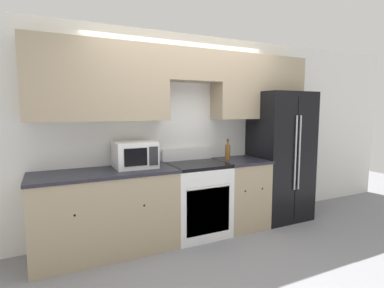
# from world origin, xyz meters

# --- Properties ---
(ground_plane) EXTENTS (12.00, 12.00, 0.00)m
(ground_plane) POSITION_xyz_m (0.00, 0.00, 0.00)
(ground_plane) COLOR gray
(wall_back) EXTENTS (8.00, 0.39, 2.60)m
(wall_back) POSITION_xyz_m (-0.00, 0.58, 1.58)
(wall_back) COLOR white
(wall_back) RESTS_ON ground_plane
(lower_cabinets_left) EXTENTS (1.58, 0.64, 0.93)m
(lower_cabinets_left) POSITION_xyz_m (-1.07, 0.31, 0.47)
(lower_cabinets_left) COLOR tan
(lower_cabinets_left) RESTS_ON ground_plane
(lower_cabinets_right) EXTENTS (0.63, 0.64, 0.93)m
(lower_cabinets_right) POSITION_xyz_m (0.74, 0.31, 0.47)
(lower_cabinets_right) COLOR tan
(lower_cabinets_right) RESTS_ON ground_plane
(oven_range) EXTENTS (0.73, 0.65, 1.09)m
(oven_range) POSITION_xyz_m (0.07, 0.31, 0.47)
(oven_range) COLOR white
(oven_range) RESTS_ON ground_plane
(refrigerator) EXTENTS (0.81, 0.77, 1.86)m
(refrigerator) POSITION_xyz_m (1.45, 0.37, 0.93)
(refrigerator) COLOR black
(refrigerator) RESTS_ON ground_plane
(microwave) EXTENTS (0.47, 0.41, 0.31)m
(microwave) POSITION_xyz_m (-0.71, 0.39, 1.09)
(microwave) COLOR white
(microwave) RESTS_ON lower_cabinets_left
(bottle) EXTENTS (0.07, 0.07, 0.28)m
(bottle) POSITION_xyz_m (0.56, 0.36, 1.04)
(bottle) COLOR brown
(bottle) RESTS_ON lower_cabinets_right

